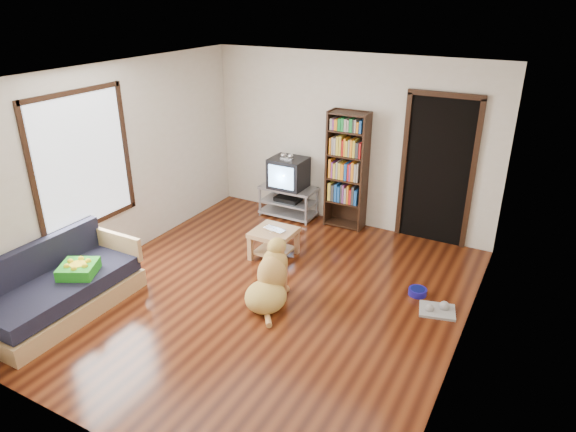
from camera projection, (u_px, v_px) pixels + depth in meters
The scene contains 18 objects.
ground at pixel (265, 295), 6.22m from camera, with size 5.00×5.00×0.00m, color #5F2710.
ceiling at pixel (260, 76), 5.17m from camera, with size 5.00×5.00×0.00m, color white.
wall_back at pixel (349, 142), 7.70m from camera, with size 4.50×4.50×0.00m, color beige.
wall_front at pixel (83, 308), 3.69m from camera, with size 4.50×4.50×0.00m, color beige.
wall_left at pixel (115, 165), 6.68m from camera, with size 5.00×5.00×0.00m, color beige.
wall_right at pixel (472, 239), 4.71m from camera, with size 5.00×5.00×0.00m, color beige.
green_cushion at pixel (79, 269), 5.83m from camera, with size 0.39×0.39×0.13m, color green.
laptop at pixel (273, 231), 6.94m from camera, with size 0.31×0.20×0.02m, color silver.
dog_bowl at pixel (418, 292), 6.22m from camera, with size 0.22×0.22×0.08m, color navy.
grey_rag at pixel (437, 311), 5.90m from camera, with size 0.40×0.32×0.03m, color #959595.
window at pixel (83, 161), 6.19m from camera, with size 0.03×1.46×1.70m.
doorway at pixel (437, 168), 7.17m from camera, with size 1.03×0.05×2.19m.
tv_stand at pixel (288, 200), 8.31m from camera, with size 0.90×0.45×0.50m.
crt_tv at pixel (289, 172), 8.14m from camera, with size 0.55×0.52×0.58m.
bookshelf at pixel (347, 164), 7.68m from camera, with size 0.60×0.30×1.80m.
sofa at pixel (61, 291), 5.83m from camera, with size 0.80×1.80×0.80m.
coffee_table at pixel (274, 238), 7.01m from camera, with size 0.55×0.55×0.40m.
dog at pixel (270, 281), 5.98m from camera, with size 0.54×0.91×0.77m.
Camera 1 is at (2.78, -4.52, 3.39)m, focal length 32.00 mm.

